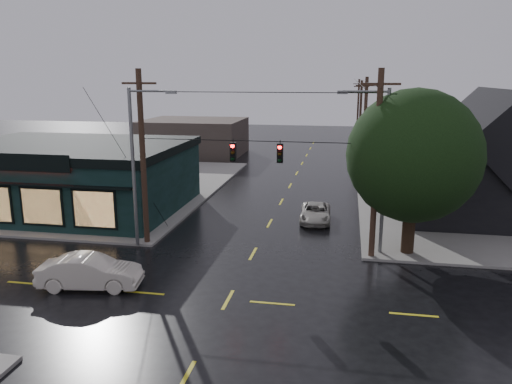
% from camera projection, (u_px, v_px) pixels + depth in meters
% --- Properties ---
extents(ground_plane, '(160.00, 160.00, 0.00)m').
position_uv_depth(ground_plane, '(228.00, 300.00, 22.28)').
color(ground_plane, black).
extents(sidewalk_nw, '(28.00, 28.00, 0.15)m').
position_uv_depth(sidewalk_nw, '(64.00, 186.00, 44.93)').
color(sidewalk_nw, gray).
rests_on(sidewalk_nw, ground).
extents(pizza_shop, '(16.30, 12.34, 4.90)m').
position_uv_depth(pizza_shop, '(71.00, 176.00, 36.73)').
color(pizza_shop, black).
rests_on(pizza_shop, ground).
extents(ne_building, '(12.60, 11.60, 8.75)m').
position_uv_depth(ne_building, '(493.00, 153.00, 34.88)').
color(ne_building, black).
rests_on(ne_building, ground).
extents(corner_tree, '(7.18, 7.18, 9.03)m').
position_uv_depth(corner_tree, '(414.00, 156.00, 26.63)').
color(corner_tree, black).
rests_on(corner_tree, ground).
extents(utility_pole_nw, '(2.00, 0.32, 10.15)m').
position_uv_depth(utility_pole_nw, '(147.00, 244.00, 29.65)').
color(utility_pole_nw, black).
rests_on(utility_pole_nw, ground).
extents(utility_pole_ne, '(2.00, 0.32, 10.15)m').
position_uv_depth(utility_pole_ne, '(371.00, 258.00, 27.35)').
color(utility_pole_ne, black).
rests_on(utility_pole_ne, ground).
extents(utility_pole_far_a, '(2.00, 0.32, 9.65)m').
position_uv_depth(utility_pole_far_a, '(362.00, 179.00, 47.94)').
color(utility_pole_far_a, black).
rests_on(utility_pole_far_a, ground).
extents(utility_pole_far_b, '(2.00, 0.32, 9.15)m').
position_uv_depth(utility_pole_far_b, '(359.00, 150.00, 67.09)').
color(utility_pole_far_b, black).
rests_on(utility_pole_far_b, ground).
extents(utility_pole_far_c, '(2.00, 0.32, 9.15)m').
position_uv_depth(utility_pole_far_c, '(357.00, 133.00, 86.23)').
color(utility_pole_far_c, black).
rests_on(utility_pole_far_c, ground).
extents(span_signal_assembly, '(13.00, 0.48, 1.23)m').
position_uv_depth(span_signal_assembly, '(256.00, 152.00, 27.18)').
color(span_signal_assembly, black).
rests_on(span_signal_assembly, ground).
extents(streetlight_nw, '(5.40, 0.30, 9.15)m').
position_uv_depth(streetlight_nw, '(138.00, 247.00, 29.03)').
color(streetlight_nw, slate).
rests_on(streetlight_nw, ground).
extents(streetlight_ne, '(5.40, 0.30, 9.15)m').
position_uv_depth(streetlight_ne, '(380.00, 254.00, 27.93)').
color(streetlight_ne, slate).
rests_on(streetlight_ne, ground).
extents(bg_building_west, '(12.00, 10.00, 4.40)m').
position_uv_depth(bg_building_west, '(194.00, 137.00, 62.54)').
color(bg_building_west, '#3F342E').
rests_on(bg_building_west, ground).
extents(bg_building_east, '(14.00, 12.00, 5.60)m').
position_uv_depth(bg_building_east, '(438.00, 133.00, 61.90)').
color(bg_building_east, black).
rests_on(bg_building_east, ground).
extents(sedan_cream, '(4.95, 2.35, 1.57)m').
position_uv_depth(sedan_cream, '(90.00, 272.00, 23.38)').
color(sedan_cream, beige).
rests_on(sedan_cream, ground).
extents(suv_silver, '(2.18, 4.44, 1.21)m').
position_uv_depth(suv_silver, '(316.00, 213.00, 34.10)').
color(suv_silver, '#AFABA2').
rests_on(suv_silver, ground).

